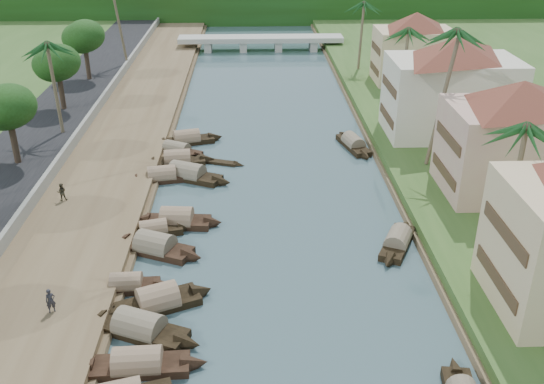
{
  "coord_description": "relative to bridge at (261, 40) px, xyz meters",
  "views": [
    {
      "loc": [
        -1.84,
        -32.31,
        24.24
      ],
      "look_at": [
        -0.21,
        12.74,
        2.0
      ],
      "focal_mm": 40.0,
      "sensor_mm": 36.0,
      "label": 1
    }
  ],
  "objects": [
    {
      "name": "ground",
      "position": [
        -0.0,
        -72.0,
        -1.72
      ],
      "size": [
        220.0,
        220.0,
        0.0
      ],
      "primitive_type": "plane",
      "color": "#3E575D",
      "rests_on": "ground"
    },
    {
      "name": "left_bank",
      "position": [
        -16.0,
        -52.0,
        -1.32
      ],
      "size": [
        10.0,
        180.0,
        0.8
      ],
      "primitive_type": "cube",
      "color": "brown",
      "rests_on": "ground"
    },
    {
      "name": "right_bank",
      "position": [
        19.0,
        -52.0,
        -1.12
      ],
      "size": [
        16.0,
        180.0,
        1.2
      ],
      "primitive_type": "cube",
      "color": "#325321",
      "rests_on": "ground"
    },
    {
      "name": "road",
      "position": [
        -24.5,
        -52.0,
        -1.02
      ],
      "size": [
        8.0,
        180.0,
        1.4
      ],
      "primitive_type": "cube",
      "color": "black",
      "rests_on": "ground"
    },
    {
      "name": "retaining_wall",
      "position": [
        -20.2,
        -52.0,
        -0.37
      ],
      "size": [
        0.4,
        180.0,
        1.1
      ],
      "primitive_type": "cube",
      "color": "gray",
      "rests_on": "left_bank"
    },
    {
      "name": "treeline",
      "position": [
        -0.0,
        28.0,
        2.28
      ],
      "size": [
        120.0,
        14.0,
        8.0
      ],
      "color": "#18390F",
      "rests_on": "ground"
    },
    {
      "name": "bridge",
      "position": [
        0.0,
        0.0,
        0.0
      ],
      "size": [
        28.0,
        4.0,
        2.4
      ],
      "color": "#ACADA2",
      "rests_on": "ground"
    },
    {
      "name": "building_mid",
      "position": [
        19.99,
        -58.0,
        4.41
      ],
      "size": [
        14.11,
        14.11,
        9.7
      ],
      "color": "#CBAB90",
      "rests_on": "right_bank"
    },
    {
      "name": "building_far",
      "position": [
        18.99,
        -44.0,
        4.66
      ],
      "size": [
        15.59,
        15.59,
        10.2
      ],
      "color": "beige",
      "rests_on": "right_bank"
    },
    {
      "name": "building_distant",
      "position": [
        19.99,
        -24.0,
        4.16
      ],
      "size": [
        12.62,
        12.62,
        9.2
      ],
      "color": "beige",
      "rests_on": "right_bank"
    },
    {
      "name": "sampan_2",
      "position": [
        -8.45,
        -77.79,
        -1.31
      ],
      "size": [
        8.14,
        2.05,
        2.14
      ],
      "rotation": [
        0.0,
        0.0,
        0.04
      ],
      "color": "black",
      "rests_on": "ground"
    },
    {
      "name": "sampan_3",
      "position": [
        -8.86,
        -74.59,
        -1.3
      ],
      "size": [
        8.52,
        5.0,
        2.29
      ],
      "rotation": [
        0.0,
        0.0,
        -0.41
      ],
      "color": "black",
      "rests_on": "ground"
    },
    {
      "name": "sampan_4",
      "position": [
        -10.47,
        -69.98,
        -1.32
      ],
      "size": [
        6.25,
        1.7,
        1.83
      ],
      "rotation": [
        0.0,
        0.0,
        0.04
      ],
      "color": "black",
      "rests_on": "ground"
    },
    {
      "name": "sampan_5",
      "position": [
        -8.08,
        -71.95,
        -1.3
      ],
      "size": [
        7.69,
        4.74,
        2.4
      ],
      "rotation": [
        0.0,
        0.0,
        0.41
      ],
      "color": "black",
      "rests_on": "ground"
    },
    {
      "name": "sampan_6",
      "position": [
        -9.2,
        -65.11,
        -1.3
      ],
      "size": [
        8.09,
        4.91,
        2.38
      ],
      "rotation": [
        0.0,
        0.0,
        -0.41
      ],
      "color": "black",
      "rests_on": "ground"
    },
    {
      "name": "sampan_7",
      "position": [
        -9.68,
        -62.55,
        -1.32
      ],
      "size": [
        6.4,
        2.72,
        1.74
      ],
      "rotation": [
        0.0,
        0.0,
        0.24
      ],
      "color": "black",
      "rests_on": "ground"
    },
    {
      "name": "sampan_8",
      "position": [
        -7.99,
        -61.03,
        -1.3
      ],
      "size": [
        7.66,
        2.45,
        2.32
      ],
      "rotation": [
        0.0,
        0.0,
        -0.09
      ],
      "color": "black",
      "rests_on": "ground"
    },
    {
      "name": "sampan_9",
      "position": [
        -7.97,
        -52.01,
        -1.3
      ],
      "size": [
        9.24,
        5.57,
        2.34
      ],
      "rotation": [
        0.0,
        0.0,
        -0.43
      ],
      "color": "black",
      "rests_on": "ground"
    },
    {
      "name": "sampan_10",
      "position": [
        -10.29,
        -52.47,
        -1.31
      ],
      "size": [
        7.78,
        2.98,
        2.12
      ],
      "rotation": [
        0.0,
        0.0,
        0.19
      ],
      "color": "black",
      "rests_on": "ground"
    },
    {
      "name": "sampan_11",
      "position": [
        -9.24,
        -48.63,
        -1.31
      ],
      "size": [
        7.77,
        2.55,
        2.2
      ],
      "rotation": [
        0.0,
        0.0,
        0.12
      ],
      "color": "black",
      "rests_on": "ground"
    },
    {
      "name": "sampan_12",
      "position": [
        -9.59,
        -45.99,
        -1.32
      ],
      "size": [
        7.42,
        4.87,
        1.88
      ],
      "rotation": [
        0.0,
        0.0,
        -0.5
      ],
      "color": "black",
      "rests_on": "ground"
    },
    {
      "name": "sampan_13",
      "position": [
        -8.82,
        -42.98,
        -1.31
      ],
      "size": [
        8.21,
        3.7,
        2.21
      ],
      "rotation": [
        0.0,
        0.0,
        0.26
      ],
      "color": "black",
      "rests_on": "ground"
    },
    {
      "name": "sampan_15",
      "position": [
        9.17,
        -64.98,
        -1.31
      ],
      "size": [
        4.55,
        7.37,
        2.02
      ],
      "rotation": [
        0.0,
        0.0,
        1.13
      ],
      "color": "black",
      "rests_on": "ground"
    },
    {
      "name": "sampan_16",
      "position": [
        8.95,
        -44.85,
        -1.31
      ],
      "size": [
        3.49,
        8.28,
        2.02
      ],
      "rotation": [
        0.0,
        0.0,
        1.82
      ],
      "color": "black",
      "rests_on": "ground"
    },
    {
      "name": "canoe_1",
      "position": [
        -9.33,
        -74.72,
        -1.62
      ],
      "size": [
        5.34,
        2.04,
        0.85
      ],
      "rotation": [
        0.0,
        0.0,
        -0.23
      ],
      "color": "black",
      "rests_on": "ground"
    },
    {
      "name": "canoe_2",
      "position": [
        -5.44,
        -48.45,
        -1.62
      ],
      "size": [
        5.99,
        2.79,
        0.88
      ],
      "rotation": [
        0.0,
        0.0,
        -0.33
      ],
      "color": "black",
      "rests_on": "ground"
    },
    {
      "name": "palm_1",
      "position": [
        16.0,
        -67.93,
        8.77
      ],
      "size": [
        3.2,
        3.2,
        11.06
      ],
      "color": "brown",
      "rests_on": "ground"
    },
    {
      "name": "palm_2",
      "position": [
        15.0,
        -52.21,
        11.61
      ],
      "size": [
        3.2,
        3.2,
        14.0
      ],
      "color": "brown",
      "rests_on": "ground"
    },
    {
      "name": "palm_3",
      "position": [
        16.0,
        -35.82,
        8.57
      ],
      "size": [
        3.2,
        3.2,
        10.86
      ],
      "color": "brown",
      "rests_on": "ground"
    },
    {
      "name": "palm_6",
      "position": [
        -22.0,
        -42.8,
        8.83
      ],
      "size": [
        3.2,
        3.2,
        10.92
      ],
      "color": "brown",
      "rests_on": "ground"
    },
    {
      "name": "palm_7",
      "position": [
        14.0,
        -17.33,
        8.6
      ],
      "size": [
        3.2,
        3.2,
        10.89
      ],
      "color": "brown",
      "rests_on": "ground"
    },
    {
      "name": "tree_3",
      "position": [
        -24.0,
        -50.77,
        5.04
      ],
      "size": [
        4.82,
        4.82,
        7.43
      ],
      "color": "#3F2E24",
      "rests_on": "ground"
    },
    {
      "name": "tree_4",
      "position": [
        -24.0,
        -34.77,
        5.02
      ],
      "size": [
        4.84,
        4.84,
        7.42
      ],
      "color": "#3F2E24",
      "rests_on": "ground"
    },
    {
      "name": "tree_5",
      "position": [
        -24.0,
        -21.93,
        5.34
      ],
      "size": [
        4.99,
        4.99,
        7.81
      ],
      "color": "#3F2E24",
      "rests_on": "ground"
    },
    {
      "name": "tree_6",
      "position": [
        24.0,
        -43.13,
        4.15
      ],
      "size": [
        4.3,
        4.3,
        6.53
      ],
      "color": "#3F2E24",
      "rests_on": "ground"
    },
    {
      "name": "person_near",
      "position": [
        -14.45,
        -73.22,
        -0.11
      ],
      "size": [
        0.71,
        0.62,
        1.63
      ],
      "primitive_type": "imported",
      "rotation": [
        0.0,
        0.0,
        0.49
      ],
      "color": "#292931",
      "rests_on": "left_bank"
    },
    {
      "name": "person_far",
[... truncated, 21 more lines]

